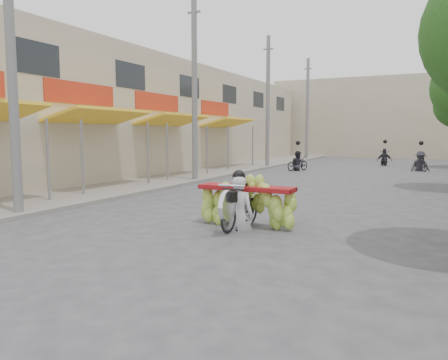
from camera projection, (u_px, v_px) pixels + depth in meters
ground at (102, 285)px, 6.07m from camera, size 120.00×120.00×0.00m
sidewalk_left at (197, 173)px, 22.52m from camera, size 4.00×60.00×0.12m
shophouse_row_left at (107, 117)px, 23.48m from camera, size 9.77×40.00×6.00m
far_building at (389, 118)px, 39.64m from camera, size 20.00×6.00×7.00m
utility_pole_near at (11, 55)px, 10.68m from camera, size 0.60×0.24×8.00m
utility_pole_mid at (195, 89)px, 18.72m from camera, size 0.60×0.24×8.00m
utility_pole_far at (268, 102)px, 26.76m from camera, size 0.60×0.24×8.00m
utility_pole_back at (307, 109)px, 34.80m from camera, size 0.60×0.24×8.00m
banana_motorbike at (242, 195)px, 9.67m from camera, size 2.21×1.85×2.24m
bg_motorbike_a at (298, 157)px, 24.79m from camera, size 1.17×1.60×1.95m
bg_motorbike_b at (421, 156)px, 24.41m from camera, size 1.19×1.52×1.95m
bg_motorbike_c at (385, 154)px, 28.76m from camera, size 1.04×1.73×1.95m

